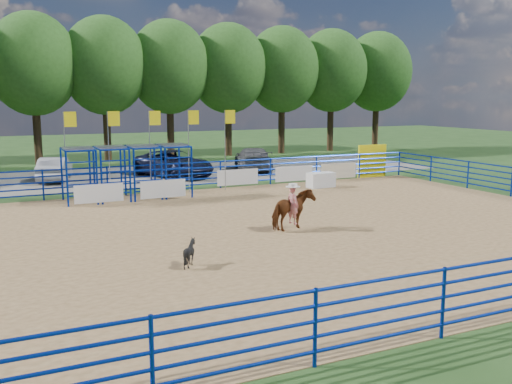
% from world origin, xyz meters
% --- Properties ---
extents(ground, '(120.00, 120.00, 0.00)m').
position_xyz_m(ground, '(0.00, 0.00, 0.00)').
color(ground, '#2D4F1F').
rests_on(ground, ground).
extents(arena_dirt, '(30.00, 20.00, 0.02)m').
position_xyz_m(arena_dirt, '(0.00, 0.00, 0.01)').
color(arena_dirt, '#A48152').
rests_on(arena_dirt, ground).
extents(gravel_strip, '(40.00, 10.00, 0.01)m').
position_xyz_m(gravel_strip, '(0.00, 17.00, 0.01)').
color(gravel_strip, slate).
rests_on(gravel_strip, ground).
extents(announcer_table, '(1.55, 0.81, 0.80)m').
position_xyz_m(announcer_table, '(8.02, 7.89, 0.42)').
color(announcer_table, silver).
rests_on(announcer_table, arena_dirt).
extents(horse_and_rider, '(1.92, 1.33, 2.43)m').
position_xyz_m(horse_and_rider, '(1.82, -0.30, 0.88)').
color(horse_and_rider, brown).
rests_on(horse_and_rider, arena_dirt).
extents(calf, '(0.82, 0.76, 0.78)m').
position_xyz_m(calf, '(-3.08, -3.07, 0.41)').
color(calf, black).
rests_on(calf, arena_dirt).
extents(car_b, '(2.49, 4.49, 1.40)m').
position_xyz_m(car_b, '(-4.81, 16.69, 0.71)').
color(car_b, gray).
rests_on(car_b, gravel_strip).
extents(car_c, '(4.40, 6.29, 1.60)m').
position_xyz_m(car_c, '(2.06, 15.55, 0.81)').
color(car_c, black).
rests_on(car_c, gravel_strip).
extents(car_d, '(3.72, 5.74, 1.55)m').
position_xyz_m(car_d, '(7.68, 15.97, 0.78)').
color(car_d, '#5D5D60').
rests_on(car_d, gravel_strip).
extents(perimeter_fence, '(30.10, 20.10, 1.50)m').
position_xyz_m(perimeter_fence, '(0.00, 0.00, 0.75)').
color(perimeter_fence, '#07269E').
rests_on(perimeter_fence, ground).
extents(chute_assembly, '(19.32, 2.41, 4.20)m').
position_xyz_m(chute_assembly, '(-1.90, 8.84, 1.26)').
color(chute_assembly, '#07269E').
rests_on(chute_assembly, ground).
extents(treeline, '(56.40, 6.40, 11.24)m').
position_xyz_m(treeline, '(0.00, 26.00, 7.53)').
color(treeline, '#3F2B19').
rests_on(treeline, ground).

